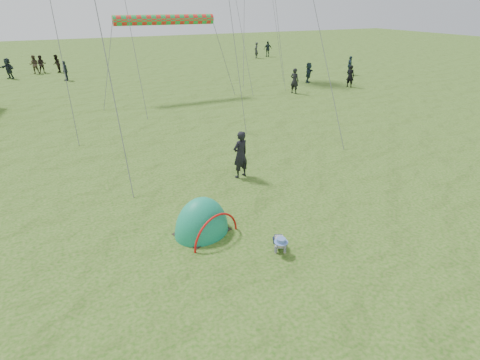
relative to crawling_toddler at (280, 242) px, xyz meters
name	(u,v)px	position (x,y,z in m)	size (l,w,h in m)	color
ground	(273,235)	(0.19, 0.68, -0.25)	(140.00, 140.00, 0.00)	#184E09
crawling_toddler	(280,242)	(0.00, 0.00, 0.00)	(0.46, 0.66, 0.51)	black
popup_tent	(202,232)	(-1.59, 1.71, -0.25)	(1.66, 1.37, 2.15)	#15735B
standing_adult	(240,155)	(1.03, 4.66, 0.65)	(0.66, 0.43, 1.80)	black
crowd_person_0	(350,76)	(15.78, 16.10, 0.58)	(0.61, 0.40, 1.66)	black
crowd_person_1	(57,64)	(-4.65, 32.89, 0.55)	(0.78, 0.61, 1.61)	black
crowd_person_2	(65,71)	(-4.08, 28.29, 0.55)	(0.94, 0.39, 1.61)	#252F39
crowd_person_5	(309,73)	(13.89, 18.98, 0.54)	(1.47, 0.47, 1.59)	#1A2930
crowd_person_6	(256,50)	(16.79, 33.91, 0.63)	(0.64, 0.42, 1.77)	#2C2C32
crowd_person_7	(42,64)	(-5.91, 33.30, 0.54)	(0.77, 0.60, 1.58)	black
crowd_person_8	(268,49)	(18.67, 34.48, 0.63)	(1.04, 0.43, 1.77)	#1F2B2F
crowd_person_11	(8,68)	(-8.46, 31.30, 0.60)	(1.59, 0.51, 1.71)	black
crowd_person_12	(295,81)	(10.67, 16.05, 0.63)	(0.65, 0.42, 1.77)	black
crowd_person_13	(34,65)	(-6.52, 33.14, 0.57)	(0.80, 0.62, 1.64)	#47382B
crowd_person_14	(350,66)	(19.31, 20.36, 0.57)	(0.97, 0.40, 1.65)	#233542
rainbow_tube_kite	(165,20)	(2.30, 18.91, 4.71)	(0.64, 0.64, 6.55)	red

